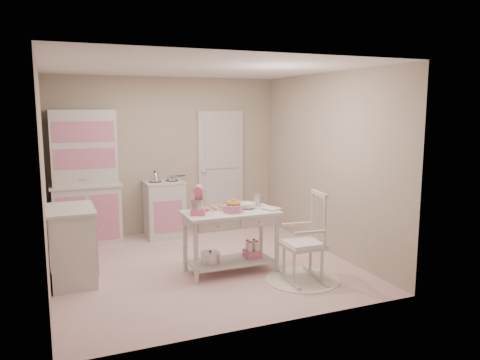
% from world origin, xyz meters
% --- Properties ---
extents(room_shell, '(3.84, 3.84, 2.62)m').
position_xyz_m(room_shell, '(0.00, 0.00, 1.65)').
color(room_shell, '#CC8089').
rests_on(room_shell, ground).
extents(door, '(0.82, 0.05, 2.04)m').
position_xyz_m(door, '(0.95, 1.87, 1.02)').
color(door, silver).
rests_on(door, ground).
extents(hutch, '(1.06, 0.50, 2.08)m').
position_xyz_m(hutch, '(-1.33, 1.66, 1.04)').
color(hutch, silver).
rests_on(hutch, ground).
extents(stove, '(0.62, 0.57, 0.92)m').
position_xyz_m(stove, '(-0.13, 1.61, 0.46)').
color(stove, silver).
rests_on(stove, ground).
extents(base_cabinet, '(0.54, 0.84, 0.92)m').
position_xyz_m(base_cabinet, '(-1.63, 0.04, 0.46)').
color(base_cabinet, silver).
rests_on(base_cabinet, ground).
extents(lace_rug, '(0.92, 0.92, 0.01)m').
position_xyz_m(lace_rug, '(0.97, -0.98, 0.01)').
color(lace_rug, white).
rests_on(lace_rug, ground).
extents(rocking_chair, '(0.57, 0.77, 1.10)m').
position_xyz_m(rocking_chair, '(0.97, -0.98, 0.55)').
color(rocking_chair, silver).
rests_on(rocking_chair, ground).
extents(work_table, '(1.20, 0.60, 0.80)m').
position_xyz_m(work_table, '(0.26, -0.37, 0.40)').
color(work_table, silver).
rests_on(work_table, ground).
extents(stand_mixer, '(0.29, 0.34, 0.34)m').
position_xyz_m(stand_mixer, '(-0.16, -0.35, 0.97)').
color(stand_mixer, '#EC648D').
rests_on(stand_mixer, work_table).
extents(cookie_tray, '(0.34, 0.24, 0.02)m').
position_xyz_m(cookie_tray, '(0.11, -0.19, 0.81)').
color(cookie_tray, silver).
rests_on(cookie_tray, work_table).
extents(bread_basket, '(0.25, 0.25, 0.09)m').
position_xyz_m(bread_basket, '(0.28, -0.42, 0.85)').
color(bread_basket, '#CB7499').
rests_on(bread_basket, work_table).
extents(mixing_bowl, '(0.24, 0.24, 0.08)m').
position_xyz_m(mixing_bowl, '(0.52, -0.29, 0.84)').
color(mixing_bowl, white).
rests_on(mixing_bowl, work_table).
extents(metal_pitcher, '(0.10, 0.10, 0.17)m').
position_xyz_m(metal_pitcher, '(0.70, -0.21, 0.89)').
color(metal_pitcher, silver).
rests_on(metal_pitcher, work_table).
extents(recipe_book, '(0.25, 0.28, 0.02)m').
position_xyz_m(recipe_book, '(0.71, -0.49, 0.81)').
color(recipe_book, white).
rests_on(recipe_book, work_table).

